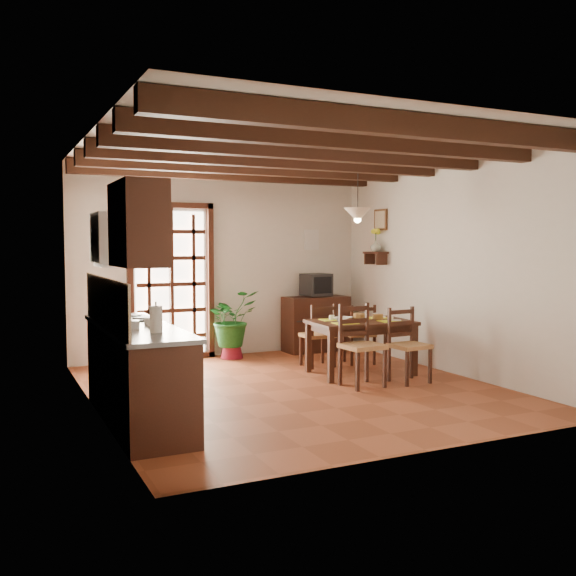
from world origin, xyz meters
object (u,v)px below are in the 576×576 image
chair_far_right (359,345)px  crt_tv (316,285)px  sideboard (316,324)px  potted_plant (232,320)px  pendant_lamp (358,213)px  kitchen_counter (137,372)px  chair_far_left (318,347)px  chair_near_left (362,361)px  dining_table (361,327)px  chair_near_right (409,359)px

chair_far_right → crt_tv: bearing=-75.2°
chair_far_right → sideboard: size_ratio=0.83×
potted_plant → pendant_lamp: 2.51m
kitchen_counter → chair_far_left: 3.30m
chair_far_right → sideboard: bearing=-75.3°
kitchen_counter → chair_far_left: kitchen_counter is taller
chair_near_left → potted_plant: 2.52m
dining_table → chair_far_right: bearing=64.1°
crt_tv → pendant_lamp: size_ratio=0.52×
chair_far_right → chair_far_left: bearing=7.1°
crt_tv → pendant_lamp: bearing=-107.0°
sideboard → crt_tv: bearing=-91.4°
kitchen_counter → pendant_lamp: size_ratio=2.66×
pendant_lamp → chair_near_right: bearing=-71.2°
chair_far_left → potted_plant: size_ratio=0.41×
chair_far_left → sideboard: chair_far_left is taller
dining_table → pendant_lamp: 1.47m
sideboard → potted_plant: potted_plant is taller
chair_far_left → crt_tv: size_ratio=1.98×
chair_near_right → pendant_lamp: pendant_lamp is taller
dining_table → chair_near_left: size_ratio=1.38×
sideboard → crt_tv: (0.00, -0.01, 0.62)m
pendant_lamp → chair_far_left: bearing=114.7°
kitchen_counter → chair_near_right: bearing=5.5°
chair_near_right → chair_far_left: size_ratio=1.04×
kitchen_counter → chair_far_right: 3.84m
dining_table → chair_far_right: (0.37, 0.63, -0.34)m
chair_near_right → potted_plant: potted_plant is taller
chair_near_right → chair_far_right: 1.31m
dining_table → chair_far_right: chair_far_right is taller
chair_near_left → sideboard: (0.68, 2.45, 0.12)m
crt_tv → potted_plant: 1.51m
kitchen_counter → potted_plant: 3.40m
chair_far_left → pendant_lamp: 1.91m
dining_table → crt_tv: size_ratio=3.05×
chair_far_left → crt_tv: (0.57, 1.14, 0.78)m
dining_table → chair_far_right: 0.81m
dining_table → pendant_lamp: bearing=94.6°
dining_table → pendant_lamp: (-0.00, 0.10, 1.47)m
dining_table → sideboard: 1.86m
chair_near_right → chair_far_right: (0.11, 1.31, -0.02)m
kitchen_counter → pendant_lamp: pendant_lamp is taller
kitchen_counter → chair_near_left: (2.72, 0.38, -0.17)m
chair_near_left → chair_far_right: bearing=56.2°
kitchen_counter → sideboard: bearing=39.7°
chair_far_left → sideboard: size_ratio=0.86×
chair_near_left → chair_far_left: (0.11, 1.30, -0.03)m
chair_far_left → chair_far_right: chair_far_left is taller
chair_far_right → potted_plant: 1.90m
chair_far_left → potted_plant: bearing=-52.8°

